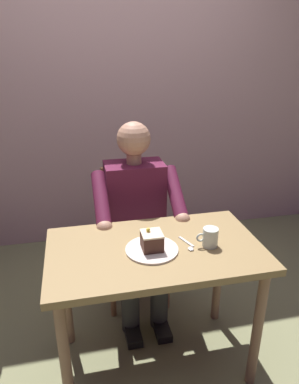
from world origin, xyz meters
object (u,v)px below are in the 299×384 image
cake_slice (152,241)px  coffee_cup (210,237)px  dessert_spoon (189,245)px  chair (133,228)px  seated_person (137,219)px  dining_table (155,265)px

cake_slice → coffee_cup: (-0.28, 0.02, -0.00)m
coffee_cup → dessert_spoon: 0.11m
dessert_spoon → chair: bearing=-76.8°
cake_slice → chair: bearing=-91.9°
chair → cake_slice: bearing=88.1°
chair → seated_person: (0.00, 0.17, 0.15)m
chair → cake_slice: (0.02, 0.68, 0.29)m
dining_table → dessert_spoon: bearing=170.9°
chair → cake_slice: chair is taller
dining_table → dessert_spoon: (-0.16, 0.03, 0.11)m
dining_table → chair: (0.00, -0.66, -0.14)m
cake_slice → dessert_spoon: cake_slice is taller
dining_table → coffee_cup: (-0.26, 0.04, 0.15)m
cake_slice → seated_person: bearing=-92.6°
cake_slice → dessert_spoon: bearing=179.4°
chair → seated_person: seated_person is taller
chair → coffee_cup: (-0.26, 0.70, 0.29)m
coffee_cup → dessert_spoon: size_ratio=0.78×
seated_person → chair: bearing=-90.0°
seated_person → coffee_cup: size_ratio=11.23×
seated_person → dining_table: bearing=90.0°
chair → seated_person: 0.23m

